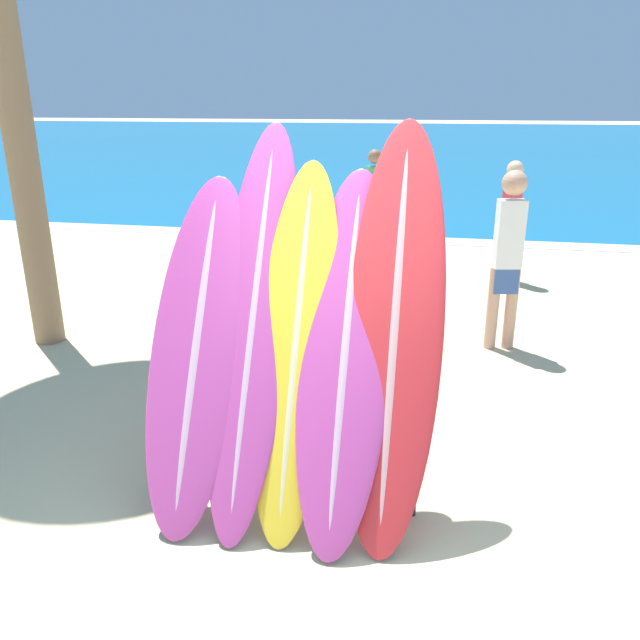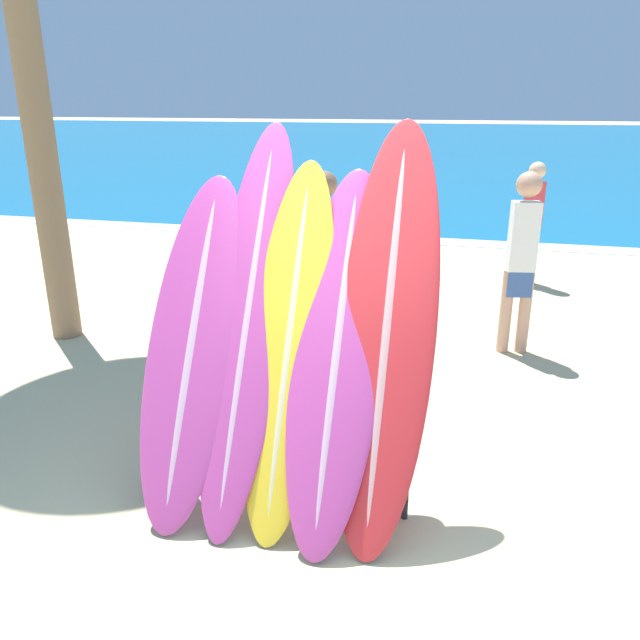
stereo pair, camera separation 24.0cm
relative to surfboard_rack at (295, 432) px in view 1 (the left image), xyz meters
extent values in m
plane|color=beige|center=(0.36, -0.42, -0.50)|extent=(160.00, 160.00, 0.00)
cube|color=#146693|center=(0.36, 37.77, -0.50)|extent=(120.00, 60.00, 0.00)
cube|color=white|center=(0.36, 8.07, -0.49)|extent=(120.00, 0.60, 0.01)
cylinder|color=#28282D|center=(-0.74, 0.00, -0.03)|extent=(0.04, 0.04, 0.93)
cylinder|color=#28282D|center=(0.74, 0.00, -0.03)|extent=(0.04, 0.04, 0.93)
cylinder|color=#28282D|center=(0.00, 0.00, 0.41)|extent=(1.52, 0.04, 0.04)
cylinder|color=#28282D|center=(0.00, 0.00, -0.38)|extent=(1.52, 0.04, 0.04)
ellipsoid|color=#B23D8E|center=(-0.61, 0.01, 0.50)|extent=(0.60, 1.17, 2.00)
ellipsoid|color=#CAA1BE|center=(-0.61, 0.01, 0.50)|extent=(0.11, 1.14, 1.92)
ellipsoid|color=#B23D8E|center=(-0.28, 0.11, 0.66)|extent=(0.48, 1.34, 2.32)
ellipsoid|color=#CAA1BE|center=(-0.28, 0.11, 0.66)|extent=(0.09, 1.30, 2.23)
ellipsoid|color=yellow|center=(0.00, 0.04, 0.55)|extent=(0.49, 1.11, 2.10)
ellipsoid|color=beige|center=(0.00, 0.04, 0.55)|extent=(0.09, 1.07, 2.02)
ellipsoid|color=#B23D8E|center=(0.30, 0.02, 0.53)|extent=(0.55, 1.21, 2.06)
ellipsoid|color=#CAA1BE|center=(0.30, 0.02, 0.53)|extent=(0.10, 1.18, 1.98)
ellipsoid|color=red|center=(0.58, 0.09, 0.67)|extent=(0.57, 1.18, 2.35)
ellipsoid|color=#D19A9C|center=(0.58, 0.09, 0.67)|extent=(0.10, 1.14, 2.26)
cylinder|color=tan|center=(1.38, 2.95, -0.07)|extent=(0.12, 0.12, 0.86)
cylinder|color=tan|center=(1.56, 2.99, -0.07)|extent=(0.12, 0.12, 0.86)
cube|color=#385693|center=(1.47, 2.97, 0.23)|extent=(0.27, 0.19, 0.26)
cube|color=white|center=(1.47, 2.97, 0.69)|extent=(0.29, 0.22, 0.67)
sphere|color=tan|center=(1.47, 2.97, 1.19)|extent=(0.24, 0.24, 0.24)
cylinder|color=beige|center=(1.68, 5.55, -0.10)|extent=(0.11, 0.11, 0.79)
cylinder|color=beige|center=(1.80, 5.67, -0.10)|extent=(0.11, 0.11, 0.79)
cube|color=#478466|center=(1.74, 5.61, 0.17)|extent=(0.25, 0.26, 0.24)
cube|color=#DB3842|center=(1.74, 5.61, 0.60)|extent=(0.28, 0.28, 0.62)
sphere|color=beige|center=(1.74, 5.61, 1.06)|extent=(0.22, 0.22, 0.22)
cylinder|color=#846047|center=(-0.34, 2.55, -0.07)|extent=(0.12, 0.12, 0.86)
cylinder|color=#846047|center=(-0.42, 2.38, -0.07)|extent=(0.12, 0.12, 0.86)
cube|color=#282D38|center=(-0.38, 2.46, 0.23)|extent=(0.24, 0.28, 0.26)
cube|color=#3370BC|center=(-0.38, 2.46, 0.70)|extent=(0.26, 0.31, 0.67)
sphere|color=#846047|center=(-0.38, 2.46, 1.20)|extent=(0.24, 0.24, 0.24)
cylinder|color=#846047|center=(-0.37, 6.91, -0.10)|extent=(0.11, 0.11, 0.80)
cylinder|color=#846047|center=(-0.22, 6.99, -0.10)|extent=(0.11, 0.11, 0.80)
cube|color=#CC4C3D|center=(-0.30, 6.95, 0.18)|extent=(0.27, 0.23, 0.24)
cube|color=#42996B|center=(-0.30, 6.95, 0.62)|extent=(0.29, 0.25, 0.63)
sphere|color=#846047|center=(-0.30, 6.95, 1.08)|extent=(0.23, 0.23, 0.23)
cylinder|color=#896B4C|center=(-3.23, 2.27, 2.15)|extent=(0.30, 0.30, 5.30)
camera|label=1|loc=(0.80, -3.30, 1.94)|focal=35.00mm
camera|label=2|loc=(1.03, -3.25, 1.94)|focal=35.00mm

